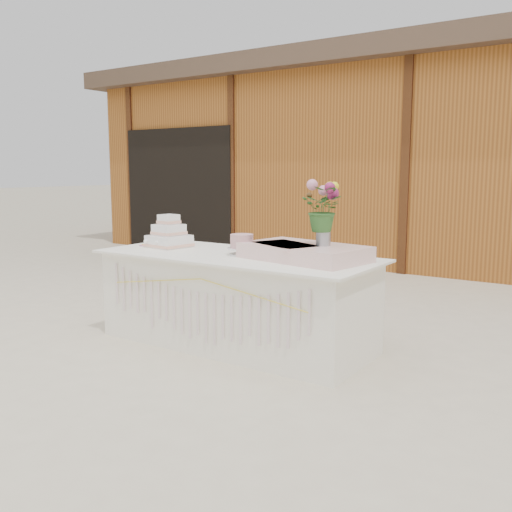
{
  "coord_description": "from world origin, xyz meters",
  "views": [
    {
      "loc": [
        2.77,
        -3.79,
        1.47
      ],
      "look_at": [
        0.0,
        0.3,
        0.72
      ],
      "focal_mm": 40.0,
      "sensor_mm": 36.0,
      "label": 1
    }
  ],
  "objects": [
    {
      "name": "wedding_cake",
      "position": [
        -0.78,
        0.03,
        0.87
      ],
      "size": [
        0.37,
        0.37,
        0.3
      ],
      "rotation": [
        0.0,
        0.0,
        -0.12
      ],
      "color": "white",
      "rests_on": "cake_table"
    },
    {
      "name": "pink_cake_stand",
      "position": [
        0.06,
        0.0,
        0.87
      ],
      "size": [
        0.24,
        0.24,
        0.17
      ],
      "color": "white",
      "rests_on": "cake_table"
    },
    {
      "name": "ground",
      "position": [
        0.0,
        0.0,
        0.0
      ],
      "size": [
        80.0,
        80.0,
        0.0
      ],
      "primitive_type": "plane",
      "color": "beige",
      "rests_on": "ground"
    },
    {
      "name": "loose_flowers",
      "position": [
        -0.97,
        0.13,
        0.78
      ],
      "size": [
        0.19,
        0.39,
        0.02
      ],
      "primitive_type": null,
      "rotation": [
        0.0,
        0.0,
        -0.1
      ],
      "color": "pink",
      "rests_on": "cake_table"
    },
    {
      "name": "bouquet",
      "position": [
        0.76,
        0.1,
        1.22
      ],
      "size": [
        0.34,
        0.31,
        0.35
      ],
      "primitive_type": "imported",
      "rotation": [
        0.0,
        0.0,
        0.11
      ],
      "color": "#2E5C25",
      "rests_on": "flower_vase"
    },
    {
      "name": "flower_vase",
      "position": [
        0.76,
        0.1,
        0.97
      ],
      "size": [
        0.11,
        0.11,
        0.16
      ],
      "primitive_type": "cylinder",
      "color": "#A2A2A7",
      "rests_on": "satin_runner"
    },
    {
      "name": "satin_runner",
      "position": [
        0.61,
        0.08,
        0.83
      ],
      "size": [
        1.04,
        0.71,
        0.12
      ],
      "primitive_type": "cube",
      "rotation": [
        0.0,
        0.0,
        -0.17
      ],
      "color": "#FFD1CD",
      "rests_on": "cake_table"
    },
    {
      "name": "cake_table",
      "position": [
        0.0,
        -0.0,
        0.39
      ],
      "size": [
        2.4,
        1.0,
        0.77
      ],
      "color": "white",
      "rests_on": "ground"
    },
    {
      "name": "barn",
      "position": [
        -0.01,
        5.99,
        1.68
      ],
      "size": [
        12.6,
        4.6,
        3.3
      ],
      "color": "#995920",
      "rests_on": "ground"
    }
  ]
}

